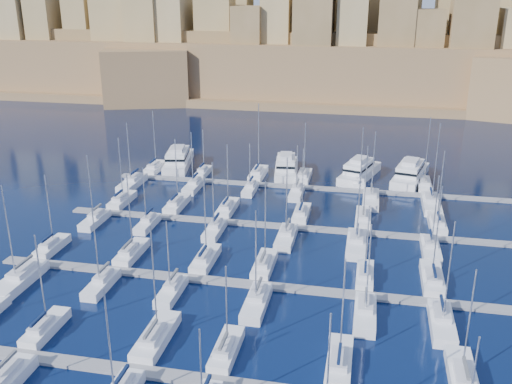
% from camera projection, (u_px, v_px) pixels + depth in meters
% --- Properties ---
extents(ground, '(600.00, 600.00, 0.00)m').
position_uv_depth(ground, '(281.00, 252.00, 93.11)').
color(ground, black).
rests_on(ground, ground).
extents(pontoon_near, '(84.00, 2.00, 0.40)m').
position_uv_depth(pontoon_near, '(231.00, 384.00, 61.69)').
color(pontoon_near, slate).
rests_on(pontoon_near, ground).
extents(pontoon_mid_near, '(84.00, 2.00, 0.40)m').
position_uv_depth(pontoon_mid_near, '(268.00, 286.00, 81.98)').
color(pontoon_mid_near, slate).
rests_on(pontoon_mid_near, ground).
extents(pontoon_mid_far, '(84.00, 2.00, 0.40)m').
position_uv_depth(pontoon_mid_far, '(290.00, 227.00, 102.27)').
color(pontoon_mid_far, slate).
rests_on(pontoon_mid_far, ground).
extents(pontoon_far, '(84.00, 2.00, 0.40)m').
position_uv_depth(pontoon_far, '(305.00, 187.00, 122.55)').
color(pontoon_far, slate).
rests_on(pontoon_far, ground).
extents(sailboat_1, '(2.49, 8.29, 13.45)m').
position_uv_depth(sailboat_1, '(45.00, 328.00, 70.90)').
color(sailboat_1, white).
rests_on(sailboat_1, ground).
extents(sailboat_2, '(3.02, 10.08, 15.51)m').
position_uv_depth(sailboat_2, '(156.00, 337.00, 69.01)').
color(sailboat_2, white).
rests_on(sailboat_2, ground).
extents(sailboat_3, '(2.56, 8.53, 11.69)m').
position_uv_depth(sailboat_3, '(226.00, 350.00, 66.62)').
color(sailboat_3, white).
rests_on(sailboat_3, ground).
extents(sailboat_4, '(2.77, 9.24, 13.70)m').
position_uv_depth(sailboat_4, '(339.00, 362.00, 64.45)').
color(sailboat_4, white).
rests_on(sailboat_4, ground).
extents(sailboat_5, '(2.85, 9.51, 13.73)m').
position_uv_depth(sailboat_5, '(462.00, 376.00, 62.05)').
color(sailboat_5, white).
rests_on(sailboat_5, ground).
extents(sailboat_12, '(2.42, 8.07, 13.19)m').
position_uv_depth(sailboat_12, '(52.00, 246.00, 93.33)').
color(sailboat_12, white).
rests_on(sailboat_12, ground).
extents(sailboat_13, '(2.70, 9.00, 14.02)m').
position_uv_depth(sailboat_13, '(131.00, 252.00, 91.16)').
color(sailboat_13, white).
rests_on(sailboat_13, ground).
extents(sailboat_14, '(2.75, 9.16, 14.77)m').
position_uv_depth(sailboat_14, '(205.00, 259.00, 88.90)').
color(sailboat_14, white).
rests_on(sailboat_14, ground).
extents(sailboat_15, '(2.73, 9.11, 14.33)m').
position_uv_depth(sailboat_15, '(264.00, 265.00, 87.11)').
color(sailboat_15, white).
rests_on(sailboat_15, ground).
extents(sailboat_16, '(2.49, 8.30, 11.91)m').
position_uv_depth(sailboat_16, '(365.00, 276.00, 83.88)').
color(sailboat_16, white).
rests_on(sailboat_16, ground).
extents(sailboat_17, '(3.01, 10.04, 15.11)m').
position_uv_depth(sailboat_17, '(432.00, 279.00, 82.83)').
color(sailboat_17, white).
rests_on(sailboat_17, ground).
extents(sailboat_18, '(3.32, 11.08, 15.78)m').
position_uv_depth(sailboat_18, '(19.00, 280.00, 82.59)').
color(sailboat_18, white).
rests_on(sailboat_18, ground).
extents(sailboat_19, '(2.46, 8.20, 12.86)m').
position_uv_depth(sailboat_19, '(102.00, 283.00, 81.61)').
color(sailboat_19, white).
rests_on(sailboat_19, ground).
extents(sailboat_20, '(2.44, 8.12, 11.76)m').
position_uv_depth(sailboat_20, '(172.00, 291.00, 79.65)').
color(sailboat_20, white).
rests_on(sailboat_20, ground).
extents(sailboat_21, '(2.82, 9.40, 14.51)m').
position_uv_depth(sailboat_21, '(257.00, 302.00, 76.74)').
color(sailboat_21, white).
rests_on(sailboat_21, ground).
extents(sailboat_22, '(2.81, 9.35, 13.85)m').
position_uv_depth(sailboat_22, '(365.00, 314.00, 74.04)').
color(sailboat_22, white).
rests_on(sailboat_22, ground).
extents(sailboat_23, '(2.90, 9.67, 15.09)m').
position_uv_depth(sailboat_23, '(442.00, 322.00, 72.08)').
color(sailboat_23, white).
rests_on(sailboat_23, ground).
extents(sailboat_24, '(2.69, 8.97, 13.69)m').
position_uv_depth(sailboat_24, '(122.00, 200.00, 113.59)').
color(sailboat_24, white).
rests_on(sailboat_24, ground).
extents(sailboat_25, '(2.79, 9.30, 13.96)m').
position_uv_depth(sailboat_25, '(177.00, 204.00, 111.57)').
color(sailboat_25, white).
rests_on(sailboat_25, ground).
extents(sailboat_26, '(2.73, 9.08, 13.53)m').
position_uv_depth(sailboat_26, '(227.00, 208.00, 109.54)').
color(sailboat_26, white).
rests_on(sailboat_26, ground).
extents(sailboat_27, '(2.69, 8.96, 13.52)m').
position_uv_depth(sailboat_27, '(301.00, 214.00, 106.78)').
color(sailboat_27, white).
rests_on(sailboat_27, ground).
extents(sailboat_28, '(2.77, 9.23, 14.61)m').
position_uv_depth(sailboat_28, '(363.00, 218.00, 104.74)').
color(sailboat_28, white).
rests_on(sailboat_28, ground).
extents(sailboat_29, '(2.83, 9.44, 14.44)m').
position_uv_depth(sailboat_29, '(437.00, 223.00, 102.36)').
color(sailboat_29, white).
rests_on(sailboat_29, ground).
extents(sailboat_30, '(2.52, 8.40, 13.46)m').
position_uv_depth(sailboat_30, '(95.00, 220.00, 104.06)').
color(sailboat_30, white).
rests_on(sailboat_30, ground).
extents(sailboat_31, '(2.36, 7.86, 11.67)m').
position_uv_depth(sailboat_31, '(148.00, 224.00, 102.41)').
color(sailboat_31, white).
rests_on(sailboat_31, ground).
extents(sailboat_32, '(2.52, 8.40, 13.47)m').
position_uv_depth(sailboat_32, '(215.00, 230.00, 99.77)').
color(sailboat_32, white).
rests_on(sailboat_32, ground).
extents(sailboat_33, '(2.87, 9.56, 15.27)m').
position_uv_depth(sailboat_33, '(286.00, 237.00, 96.82)').
color(sailboat_33, white).
rests_on(sailboat_33, ground).
extents(sailboat_34, '(3.13, 10.43, 15.87)m').
position_uv_depth(sailboat_34, '(356.00, 244.00, 94.20)').
color(sailboat_34, white).
rests_on(sailboat_34, ground).
extents(sailboat_35, '(2.82, 9.41, 13.72)m').
position_uv_depth(sailboat_35, '(430.00, 249.00, 92.42)').
color(sailboat_35, white).
rests_on(sailboat_35, ground).
extents(sailboat_36, '(2.73, 9.08, 14.46)m').
position_uv_depth(sailboat_36, '(155.00, 168.00, 134.22)').
color(sailboat_36, white).
rests_on(sailboat_36, ground).
extents(sailboat_37, '(2.23, 7.45, 10.86)m').
position_uv_depth(sailboat_37, '(203.00, 172.00, 131.21)').
color(sailboat_37, white).
rests_on(sailboat_37, ground).
extents(sailboat_38, '(2.95, 9.83, 17.03)m').
position_uv_depth(sailboat_38, '(258.00, 173.00, 129.87)').
color(sailboat_38, white).
rests_on(sailboat_38, ground).
extents(sailboat_39, '(2.83, 9.43, 13.23)m').
position_uv_depth(sailboat_39, '(304.00, 177.00, 127.72)').
color(sailboat_39, white).
rests_on(sailboat_39, ground).
extents(sailboat_40, '(2.68, 8.92, 12.94)m').
position_uv_depth(sailboat_40, '(360.00, 181.00, 125.13)').
color(sailboat_40, white).
rests_on(sailboat_40, ground).
extents(sailboat_41, '(2.76, 9.21, 15.65)m').
position_uv_depth(sailboat_41, '(424.00, 184.00, 122.67)').
color(sailboat_41, white).
rests_on(sailboat_41, ground).
extents(sailboat_42, '(3.12, 10.41, 14.45)m').
position_uv_depth(sailboat_42, '(132.00, 183.00, 123.76)').
color(sailboat_42, white).
rests_on(sailboat_42, ground).
extents(sailboat_43, '(2.65, 8.84, 12.98)m').
position_uv_depth(sailboat_43, '(194.00, 186.00, 121.88)').
color(sailboat_43, white).
rests_on(sailboat_43, ground).
extents(sailboat_44, '(2.30, 7.65, 10.94)m').
position_uv_depth(sailboat_44, '(250.00, 189.00, 120.11)').
color(sailboat_44, white).
rests_on(sailboat_44, ground).
extents(sailboat_45, '(2.49, 8.29, 11.22)m').
position_uv_depth(sailboat_45, '(297.00, 193.00, 117.95)').
color(sailboat_45, white).
rests_on(sailboat_45, ground).
extents(sailboat_46, '(3.15, 10.51, 15.13)m').
position_uv_depth(sailboat_46, '(371.00, 199.00, 114.06)').
color(sailboat_46, white).
rests_on(sailboat_46, ground).
extents(sailboat_47, '(3.27, 10.90, 17.33)m').
position_uv_depth(sailboat_47, '(431.00, 204.00, 111.68)').
color(sailboat_47, white).
rests_on(sailboat_47, ground).
extents(motor_yacht_a, '(8.46, 18.34, 5.25)m').
position_uv_depth(motor_yacht_a, '(178.00, 159.00, 137.30)').
color(motor_yacht_a, white).
rests_on(motor_yacht_a, ground).
extents(motor_yacht_b, '(6.84, 16.49, 5.25)m').
position_uv_depth(motor_yacht_b, '(286.00, 167.00, 131.57)').
color(motor_yacht_b, white).
rests_on(motor_yacht_b, ground).
extents(motor_yacht_c, '(9.56, 17.20, 5.25)m').
position_uv_depth(motor_yacht_c, '(359.00, 171.00, 128.63)').
color(motor_yacht_c, white).
rests_on(motor_yacht_c, ground).
extents(motor_yacht_d, '(9.43, 18.69, 5.25)m').
position_uv_depth(motor_yacht_d, '(410.00, 173.00, 127.15)').
color(motor_yacht_d, white).
rests_on(motor_yacht_d, ground).
extents(fortified_city, '(460.00, 108.95, 59.52)m').
position_uv_depth(fortified_city, '(342.00, 56.00, 231.35)').
color(fortified_city, brown).
rests_on(fortified_city, ground).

